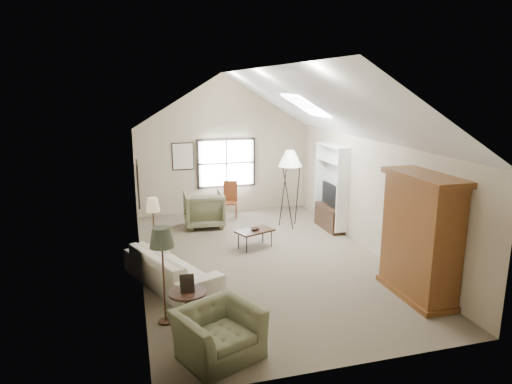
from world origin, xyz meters
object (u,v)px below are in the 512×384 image
object	(u,v)px
armoire	(420,237)
armchair_near	(218,333)
sofa	(172,268)
armchair_far	(204,209)
side_table	(188,309)
side_chair	(230,200)
coffee_table	(255,239)

from	to	relation	value
armoire	armchair_near	distance (m)	3.93
sofa	armchair_far	world-z (taller)	armchair_far
sofa	side_table	distance (m)	1.60
armoire	side_chair	bearing A→B (deg)	110.18
sofa	side_chair	world-z (taller)	side_chair
coffee_table	side_table	xyz separation A→B (m)	(-1.93, -3.09, 0.07)
armchair_far	armchair_near	bearing A→B (deg)	84.50
sofa	side_chair	xyz separation A→B (m)	(2.03, 4.12, 0.17)
armoire	armchair_far	distance (m)	5.91
coffee_table	side_table	world-z (taller)	side_table
armchair_far	armoire	bearing A→B (deg)	122.27
armchair_near	side_table	size ratio (longest dim) A/B	1.86
coffee_table	side_chair	bearing A→B (deg)	89.98
armchair_near	sofa	bearing A→B (deg)	75.04
coffee_table	side_table	size ratio (longest dim) A/B	1.46
armoire	armchair_far	size ratio (longest dim) A/B	2.15
armchair_far	side_table	xyz separation A→B (m)	(-1.07, -5.04, -0.18)
sofa	side_table	size ratio (longest dim) A/B	3.99
armoire	coffee_table	size ratio (longest dim) A/B	2.62
armoire	coffee_table	xyz separation A→B (m)	(-2.12, 3.12, -0.89)
sofa	side_table	world-z (taller)	sofa
side_table	side_chair	bearing A→B (deg)	71.34
sofa	armchair_near	distance (m)	2.56
side_chair	armoire	bearing A→B (deg)	-54.56
coffee_table	side_table	distance (m)	3.64
armchair_far	side_table	size ratio (longest dim) A/B	1.78
armchair_far	sofa	bearing A→B (deg)	73.08
armchair_far	side_chair	distance (m)	1.10
sofa	coffee_table	distance (m)	2.52
sofa	side_table	xyz separation A→B (m)	(0.10, -1.60, -0.05)
armoire	side_table	distance (m)	4.13
armoire	side_chair	xyz separation A→B (m)	(-2.11, 5.75, -0.59)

